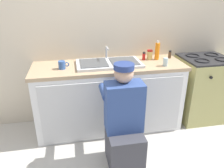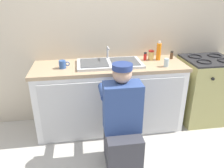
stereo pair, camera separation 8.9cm
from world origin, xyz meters
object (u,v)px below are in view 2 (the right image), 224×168
at_px(sink_double_basin, 110,63).
at_px(spice_bottle_red, 145,56).
at_px(plumber_person, 122,125).
at_px(soap_bottle_orange, 159,51).
at_px(condiment_jar, 151,55).
at_px(spice_bottle_pepper, 172,55).
at_px(coffee_mug, 63,64).
at_px(water_glass, 166,63).
at_px(stove_range, 204,89).

relative_size(sink_double_basin, spice_bottle_red, 7.62).
bearing_deg(spice_bottle_red, sink_double_basin, -166.91).
xyz_separation_m(plumber_person, soap_bottle_orange, (0.63, 0.80, 0.54)).
height_order(condiment_jar, spice_bottle_pepper, condiment_jar).
bearing_deg(spice_bottle_pepper, condiment_jar, -178.97).
bearing_deg(sink_double_basin, spice_bottle_red, 13.09).
bearing_deg(soap_bottle_orange, coffee_mug, -173.03).
distance_m(plumber_person, spice_bottle_red, 1.05).
xyz_separation_m(plumber_person, spice_bottle_pepper, (0.83, 0.82, 0.48)).
xyz_separation_m(condiment_jar, water_glass, (0.10, -0.29, -0.01)).
relative_size(condiment_jar, spice_bottle_red, 1.22).
height_order(plumber_person, spice_bottle_pepper, plumber_person).
bearing_deg(stove_range, plumber_person, -151.92).
bearing_deg(stove_range, spice_bottle_pepper, 166.11).
bearing_deg(condiment_jar, spice_bottle_pepper, 1.03).
bearing_deg(stove_range, condiment_jar, 171.56).
distance_m(stove_range, condiment_jar, 0.93).
relative_size(sink_double_basin, stove_range, 0.87).
xyz_separation_m(stove_range, soap_bottle_orange, (-0.68, 0.10, 0.55)).
relative_size(stove_range, coffee_mug, 7.26).
height_order(sink_double_basin, plumber_person, plumber_person).
distance_m(plumber_person, soap_bottle_orange, 1.15).
bearing_deg(spice_bottle_pepper, sink_double_basin, -172.18).
distance_m(plumber_person, water_glass, 0.95).
distance_m(stove_range, soap_bottle_orange, 0.88).
xyz_separation_m(sink_double_basin, condiment_jar, (0.57, 0.11, 0.05)).
bearing_deg(coffee_mug, plumber_person, -47.34).
relative_size(stove_range, spice_bottle_pepper, 8.71).
height_order(plumber_person, coffee_mug, plumber_person).
bearing_deg(coffee_mug, condiment_jar, 8.29).
xyz_separation_m(water_glass, spice_bottle_pepper, (0.19, 0.30, 0.00)).
distance_m(coffee_mug, spice_bottle_red, 1.07).
bearing_deg(plumber_person, spice_bottle_red, 60.70).
distance_m(sink_double_basin, stove_range, 1.42).
relative_size(stove_range, plumber_person, 0.83).
xyz_separation_m(plumber_person, water_glass, (0.63, 0.52, 0.48)).
distance_m(soap_bottle_orange, condiment_jar, 0.11).
bearing_deg(sink_double_basin, spice_bottle_pepper, 7.82).
xyz_separation_m(coffee_mug, spice_bottle_red, (1.05, 0.17, 0.00)).
bearing_deg(spice_bottle_pepper, stove_range, -13.89).
relative_size(stove_range, water_glass, 9.15).
bearing_deg(spice_bottle_pepper, soap_bottle_orange, -174.02).
relative_size(soap_bottle_orange, coffee_mug, 1.98).
bearing_deg(stove_range, coffee_mug, -178.48).
bearing_deg(plumber_person, water_glass, 39.46).
distance_m(sink_double_basin, coffee_mug, 0.57).
bearing_deg(stove_range, spice_bottle_red, 172.26).
distance_m(spice_bottle_red, water_glass, 0.34).
relative_size(condiment_jar, spice_bottle_pepper, 1.22).
distance_m(stove_range, plumber_person, 1.49).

